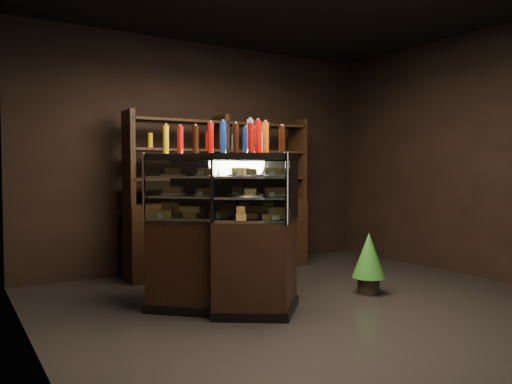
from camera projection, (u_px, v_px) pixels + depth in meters
ground at (326, 309)px, 4.70m from camera, size 5.00×5.00×0.00m
room_shell at (328, 102)px, 4.61m from camera, size 5.02×5.02×3.01m
display_case at (239, 255)px, 4.80m from camera, size 1.72×1.49×1.47m
food_display at (239, 190)px, 4.77m from camera, size 1.29×1.10×0.45m
bottles_top at (239, 140)px, 4.76m from camera, size 1.11×0.96×0.30m
potted_conifer at (369, 254)px, 5.26m from camera, size 0.34×0.34×0.74m
back_shelving at (221, 225)px, 6.39m from camera, size 2.44×0.49×2.00m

